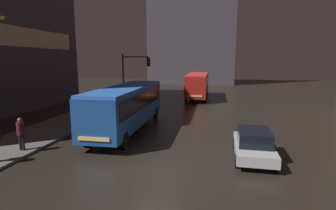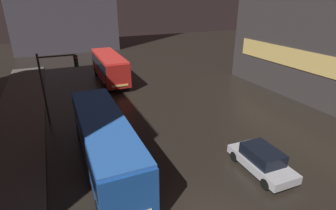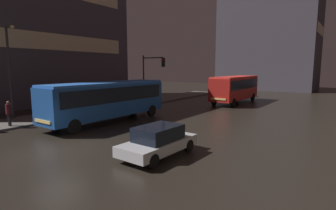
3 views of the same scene
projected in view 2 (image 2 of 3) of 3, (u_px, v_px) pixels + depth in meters
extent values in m
cube|color=#56514C|center=(12.00, 156.00, 16.82)|extent=(4.00, 48.00, 0.15)
cube|color=#EAC66B|center=(315.00, 63.00, 23.42)|extent=(0.24, 19.62, 1.80)
cube|color=#194793|center=(105.00, 140.00, 15.35)|extent=(2.53, 10.79, 2.47)
cube|color=black|center=(104.00, 133.00, 15.16)|extent=(2.59, 9.93, 1.10)
cube|color=blue|center=(103.00, 120.00, 14.84)|extent=(2.48, 10.58, 0.16)
cylinder|color=black|center=(147.00, 196.00, 12.90)|extent=(0.25, 1.00, 1.00)
cylinder|color=black|center=(100.00, 210.00, 12.04)|extent=(0.25, 1.00, 1.00)
cylinder|color=black|center=(111.00, 127.00, 19.64)|extent=(0.25, 1.00, 1.00)
cylinder|color=black|center=(79.00, 133.00, 18.78)|extent=(0.25, 1.00, 1.00)
cube|color=#AD1E19|center=(109.00, 67.00, 31.06)|extent=(2.53, 9.61, 2.56)
cube|color=black|center=(109.00, 62.00, 30.85)|extent=(2.59, 8.84, 1.10)
cube|color=red|center=(108.00, 55.00, 30.53)|extent=(2.48, 9.42, 0.16)
cube|color=#F4CC72|center=(120.00, 86.00, 27.32)|extent=(1.75, 0.10, 0.20)
cylinder|color=black|center=(127.00, 84.00, 29.12)|extent=(0.25, 1.00, 1.00)
cylinder|color=black|center=(107.00, 87.00, 28.27)|extent=(0.25, 1.00, 1.00)
cylinder|color=black|center=(113.00, 70.00, 34.87)|extent=(0.25, 1.00, 1.00)
cylinder|color=black|center=(96.00, 72.00, 34.01)|extent=(0.25, 1.00, 1.00)
cube|color=#B7B7BC|center=(261.00, 163.00, 15.37)|extent=(2.00, 4.28, 0.50)
cube|color=black|center=(263.00, 154.00, 15.14)|extent=(1.66, 2.37, 0.69)
cylinder|color=black|center=(290.00, 177.00, 14.55)|extent=(0.22, 0.65, 0.64)
cylinder|color=black|center=(266.00, 184.00, 13.96)|extent=(0.22, 0.65, 0.64)
cylinder|color=black|center=(256.00, 151.00, 16.96)|extent=(0.22, 0.65, 0.64)
cylinder|color=black|center=(234.00, 157.00, 16.37)|extent=(0.22, 0.65, 0.64)
cylinder|color=#2D2D2D|center=(43.00, 90.00, 20.50)|extent=(0.16, 0.16, 5.65)
cylinder|color=#2D2D2D|center=(57.00, 56.00, 20.03)|extent=(2.69, 0.12, 0.12)
cube|color=black|center=(76.00, 61.00, 20.73)|extent=(0.30, 0.24, 0.90)
sphere|color=red|center=(76.00, 58.00, 20.50)|extent=(0.18, 0.18, 0.18)
sphere|color=#3B2B07|center=(76.00, 61.00, 20.61)|extent=(0.18, 0.18, 0.18)
sphere|color=black|center=(77.00, 65.00, 20.72)|extent=(0.18, 0.18, 0.18)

